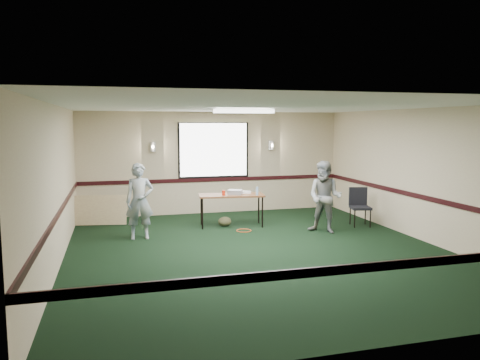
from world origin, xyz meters
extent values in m
plane|color=black|center=(0.00, 0.00, 0.00)|extent=(8.00, 8.00, 0.00)
plane|color=#C4A98D|center=(0.00, 4.00, 1.35)|extent=(7.00, 0.00, 7.00)
plane|color=#C4A98D|center=(0.00, -4.00, 1.35)|extent=(7.00, 0.00, 7.00)
plane|color=#C4A98D|center=(-3.50, 0.00, 1.35)|extent=(0.00, 8.00, 8.00)
plane|color=#C4A98D|center=(3.50, 0.00, 1.35)|extent=(0.00, 8.00, 8.00)
plane|color=silver|center=(0.00, 0.00, 2.70)|extent=(8.00, 8.00, 0.00)
cube|color=black|center=(0.00, 3.98, 0.90)|extent=(7.00, 0.03, 0.10)
cube|color=black|center=(0.00, -3.98, 0.90)|extent=(7.00, 0.03, 0.10)
cube|color=black|center=(-3.48, 0.00, 0.90)|extent=(0.03, 8.00, 0.10)
cube|color=black|center=(3.48, 0.00, 0.90)|extent=(0.03, 8.00, 0.10)
cube|color=black|center=(0.00, 3.98, 1.70)|extent=(1.90, 0.01, 1.50)
cube|color=white|center=(0.00, 3.97, 1.70)|extent=(1.80, 0.02, 1.40)
cube|color=beige|center=(0.00, 3.97, 2.47)|extent=(2.05, 0.08, 0.10)
cylinder|color=silver|center=(-1.60, 3.94, 1.80)|extent=(0.16, 0.16, 0.25)
cylinder|color=silver|center=(1.60, 3.94, 1.80)|extent=(0.16, 0.16, 0.25)
cube|color=white|center=(0.00, 1.00, 2.64)|extent=(1.20, 0.32, 0.08)
cube|color=brown|center=(0.04, 2.23, 0.73)|extent=(1.57, 0.79, 0.04)
cylinder|color=black|center=(-0.67, 2.08, 0.36)|extent=(0.04, 0.04, 0.71)
cylinder|color=black|center=(0.70, 1.91, 0.36)|extent=(0.04, 0.04, 0.71)
cylinder|color=black|center=(-0.61, 2.56, 0.36)|extent=(0.04, 0.04, 0.71)
cylinder|color=black|center=(0.76, 2.38, 0.36)|extent=(0.04, 0.04, 0.71)
cube|color=gray|center=(0.13, 2.22, 0.80)|extent=(0.40, 0.37, 0.11)
cube|color=white|center=(0.43, 2.32, 0.78)|extent=(0.24, 0.21, 0.05)
cylinder|color=red|center=(-0.16, 2.16, 0.81)|extent=(0.08, 0.08, 0.11)
cylinder|color=#7CA5CC|center=(0.60, 1.99, 0.85)|extent=(0.06, 0.06, 0.19)
ellipsoid|color=#484729|center=(-0.11, 2.27, 0.11)|extent=(0.34, 0.27, 0.22)
torus|color=#D9501B|center=(0.19, 1.68, 0.01)|extent=(0.35, 0.35, 0.02)
cube|color=tan|center=(-3.00, 3.21, 0.35)|extent=(1.39, 0.43, 0.70)
cube|color=black|center=(2.97, 1.46, 0.43)|extent=(0.52, 0.52, 0.06)
cube|color=black|center=(3.01, 1.67, 0.67)|extent=(0.43, 0.14, 0.43)
cylinder|color=black|center=(2.75, 1.32, 0.20)|extent=(0.03, 0.03, 0.40)
cylinder|color=black|center=(3.11, 1.25, 0.20)|extent=(0.03, 0.03, 0.40)
cylinder|color=black|center=(2.83, 1.68, 0.20)|extent=(0.03, 0.03, 0.40)
cylinder|color=black|center=(3.18, 1.60, 0.20)|extent=(0.03, 0.03, 0.40)
imported|color=#3D5D88|center=(-2.08, 1.58, 0.79)|extent=(0.58, 0.39, 1.58)
imported|color=slate|center=(1.87, 1.07, 0.79)|extent=(0.97, 0.96, 1.58)
camera|label=1|loc=(-2.57, -8.19, 2.39)|focal=35.00mm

